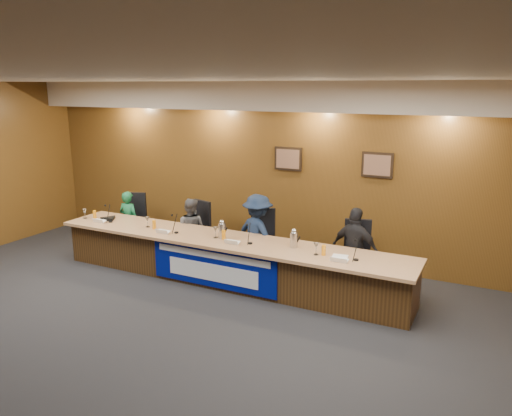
% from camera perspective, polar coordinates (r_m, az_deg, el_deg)
% --- Properties ---
extents(floor, '(10.00, 10.00, 0.00)m').
position_cam_1_polar(floor, '(6.54, -14.43, -15.21)').
color(floor, black).
rests_on(floor, ground).
extents(ceiling, '(10.00, 8.00, 0.04)m').
position_cam_1_polar(ceiling, '(5.74, -16.38, 14.02)').
color(ceiling, silver).
rests_on(ceiling, wall_back).
extents(wall_back, '(10.00, 0.04, 3.20)m').
position_cam_1_polar(wall_back, '(9.22, 1.47, 4.29)').
color(wall_back, '#583915').
rests_on(wall_back, floor).
extents(soffit, '(10.00, 0.50, 0.50)m').
position_cam_1_polar(soffit, '(8.87, 0.81, 12.68)').
color(soffit, beige).
rests_on(soffit, wall_back).
extents(dais_body, '(6.00, 0.80, 0.70)m').
position_cam_1_polar(dais_body, '(8.17, -3.44, -6.07)').
color(dais_body, '#3C2510').
rests_on(dais_body, floor).
extents(dais_top, '(6.10, 0.95, 0.05)m').
position_cam_1_polar(dais_top, '(8.01, -3.66, -3.66)').
color(dais_top, '#A77850').
rests_on(dais_top, dais_body).
extents(banner, '(2.20, 0.02, 0.65)m').
position_cam_1_polar(banner, '(7.82, -4.98, -6.78)').
color(banner, '#010D78').
rests_on(banner, dais_body).
extents(banner_text_upper, '(2.00, 0.01, 0.10)m').
position_cam_1_polar(banner_text_upper, '(7.75, -5.07, -5.42)').
color(banner_text_upper, silver).
rests_on(banner_text_upper, banner).
extents(banner_text_lower, '(1.60, 0.01, 0.28)m').
position_cam_1_polar(banner_text_lower, '(7.84, -5.02, -7.35)').
color(banner_text_lower, silver).
rests_on(banner_text_lower, banner).
extents(wall_photo_left, '(0.52, 0.04, 0.42)m').
position_cam_1_polar(wall_photo_left, '(9.00, 3.71, 5.64)').
color(wall_photo_left, black).
rests_on(wall_photo_left, wall_back).
extents(wall_photo_right, '(0.52, 0.04, 0.42)m').
position_cam_1_polar(wall_photo_right, '(8.50, 13.70, 4.80)').
color(wall_photo_right, black).
rests_on(wall_photo_right, wall_back).
extents(panelist_a, '(0.43, 0.29, 1.16)m').
position_cam_1_polar(panelist_a, '(9.96, -14.30, -1.42)').
color(panelist_a, '#166037').
rests_on(panelist_a, floor).
extents(panelist_b, '(0.64, 0.55, 1.17)m').
position_cam_1_polar(panelist_b, '(9.11, -7.49, -2.51)').
color(panelist_b, '#505155').
rests_on(panelist_b, floor).
extents(panelist_c, '(1.01, 0.78, 1.37)m').
position_cam_1_polar(panelist_c, '(8.41, 0.19, -3.03)').
color(panelist_c, '#13213D').
rests_on(panelist_c, floor).
extents(panelist_d, '(0.83, 0.47, 1.33)m').
position_cam_1_polar(panelist_d, '(7.84, 11.25, -4.73)').
color(panelist_d, black).
rests_on(panelist_d, floor).
extents(office_chair_a, '(0.61, 0.61, 0.08)m').
position_cam_1_polar(office_chair_a, '(10.06, -13.90, -1.85)').
color(office_chair_a, black).
rests_on(office_chair_a, floor).
extents(office_chair_b, '(0.58, 0.58, 0.08)m').
position_cam_1_polar(office_chair_b, '(9.22, -7.12, -2.97)').
color(office_chair_b, black).
rests_on(office_chair_b, floor).
extents(office_chair_c, '(0.58, 0.58, 0.08)m').
position_cam_1_polar(office_chair_c, '(8.56, 0.50, -4.19)').
color(office_chair_c, black).
rests_on(office_chair_c, floor).
extents(office_chair_d, '(0.58, 0.58, 0.08)m').
position_cam_1_polar(office_chair_d, '(8.00, 11.39, -5.79)').
color(office_chair_d, black).
rests_on(office_chair_d, floor).
extents(nameplate_a, '(0.24, 0.08, 0.10)m').
position_cam_1_polar(nameplate_a, '(9.30, -17.62, -1.37)').
color(nameplate_a, white).
rests_on(nameplate_a, dais_top).
extents(microphone_a, '(0.07, 0.07, 0.02)m').
position_cam_1_polar(microphone_a, '(9.28, -16.29, -1.51)').
color(microphone_a, black).
rests_on(microphone_a, dais_top).
extents(juice_glass_a, '(0.06, 0.06, 0.15)m').
position_cam_1_polar(juice_glass_a, '(9.61, -17.96, -0.71)').
color(juice_glass_a, orange).
rests_on(juice_glass_a, dais_top).
extents(water_glass_a, '(0.08, 0.08, 0.18)m').
position_cam_1_polar(water_glass_a, '(9.67, -18.97, -0.61)').
color(water_glass_a, silver).
rests_on(water_glass_a, dais_top).
extents(nameplate_b, '(0.24, 0.08, 0.10)m').
position_cam_1_polar(nameplate_b, '(8.36, -10.74, -2.61)').
color(nameplate_b, white).
rests_on(nameplate_b, dais_top).
extents(microphone_b, '(0.07, 0.07, 0.02)m').
position_cam_1_polar(microphone_b, '(8.37, -9.09, -2.78)').
color(microphone_b, black).
rests_on(microphone_b, dais_top).
extents(juice_glass_b, '(0.06, 0.06, 0.15)m').
position_cam_1_polar(juice_glass_b, '(8.66, -11.56, -1.88)').
color(juice_glass_b, orange).
rests_on(juice_glass_b, dais_top).
extents(water_glass_b, '(0.08, 0.08, 0.18)m').
position_cam_1_polar(water_glass_b, '(8.79, -12.31, -1.58)').
color(water_glass_b, silver).
rests_on(water_glass_b, dais_top).
extents(nameplate_c, '(0.24, 0.08, 0.10)m').
position_cam_1_polar(nameplate_c, '(7.68, -2.88, -3.86)').
color(nameplate_c, white).
rests_on(nameplate_c, dais_top).
extents(microphone_c, '(0.07, 0.07, 0.02)m').
position_cam_1_polar(microphone_c, '(7.71, -0.67, -4.05)').
color(microphone_c, black).
rests_on(microphone_c, dais_top).
extents(juice_glass_c, '(0.06, 0.06, 0.15)m').
position_cam_1_polar(juice_glass_c, '(7.93, -3.71, -3.08)').
color(juice_glass_c, orange).
rests_on(juice_glass_c, dais_top).
extents(water_glass_c, '(0.08, 0.08, 0.18)m').
position_cam_1_polar(water_glass_c, '(8.01, -4.65, -2.81)').
color(water_glass_c, silver).
rests_on(water_glass_c, dais_top).
extents(nameplate_d, '(0.24, 0.08, 0.10)m').
position_cam_1_polar(nameplate_d, '(6.99, 9.43, -5.84)').
color(nameplate_d, white).
rests_on(nameplate_d, dais_top).
extents(microphone_d, '(0.07, 0.07, 0.02)m').
position_cam_1_polar(microphone_d, '(7.14, 11.35, -5.82)').
color(microphone_d, black).
rests_on(microphone_d, dais_top).
extents(juice_glass_d, '(0.06, 0.06, 0.15)m').
position_cam_1_polar(juice_glass_d, '(7.25, 7.74, -4.80)').
color(juice_glass_d, orange).
rests_on(juice_glass_d, dais_top).
extents(water_glass_d, '(0.08, 0.08, 0.18)m').
position_cam_1_polar(water_glass_d, '(7.25, 6.88, -4.66)').
color(water_glass_d, silver).
rests_on(water_glass_d, dais_top).
extents(carafe_mid, '(0.12, 0.12, 0.24)m').
position_cam_1_polar(carafe_mid, '(7.97, -3.90, -2.64)').
color(carafe_mid, silver).
rests_on(carafe_mid, dais_top).
extents(carafe_right, '(0.12, 0.12, 0.23)m').
position_cam_1_polar(carafe_right, '(7.54, 4.36, -3.66)').
color(carafe_right, silver).
rests_on(carafe_right, dais_top).
extents(speakerphone, '(0.32, 0.32, 0.05)m').
position_cam_1_polar(speakerphone, '(9.45, -16.44, -1.16)').
color(speakerphone, black).
rests_on(speakerphone, dais_top).
extents(paper_stack, '(0.26, 0.33, 0.01)m').
position_cam_1_polar(paper_stack, '(7.20, 9.50, -5.62)').
color(paper_stack, white).
rests_on(paper_stack, dais_top).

